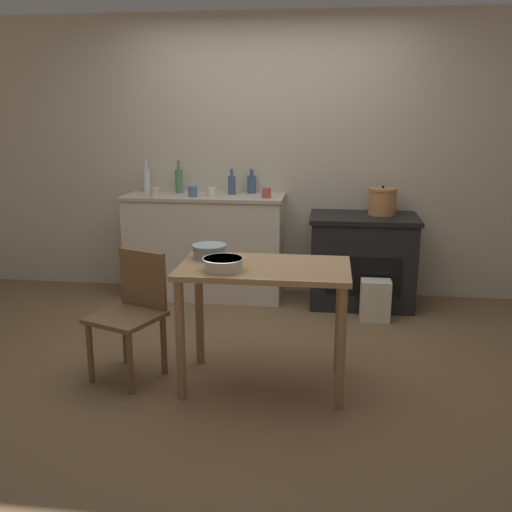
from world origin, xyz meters
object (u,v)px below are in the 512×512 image
flour_sack (375,300)px  cup_center (212,192)px  bottle_far_left (252,184)px  cup_center_right (154,192)px  stock_pot (382,201)px  bottle_mid_left (232,185)px  cup_right (266,193)px  chair (132,310)px  cup_mid_right (193,191)px  bottle_center_left (147,179)px  stove (362,260)px  work_table (264,287)px  mixing_bowl_small (223,263)px  mixing_bowl_large (209,250)px  bottle_left (179,181)px

flour_sack → cup_center: size_ratio=4.27×
bottle_far_left → cup_center_right: bearing=-156.4°
stock_pot → cup_center_right: bearing=-174.5°
bottle_mid_left → cup_right: size_ratio=2.59×
chair → cup_mid_right: bearing=109.9°
cup_center → cup_mid_right: size_ratio=0.86×
bottle_center_left → flour_sack: bearing=-16.4°
stove → cup_mid_right: cup_mid_right is taller
flour_sack → cup_center_right: 2.13m
work_table → cup_right: size_ratio=11.66×
flour_sack → bottle_center_left: bearing=163.6°
cup_right → bottle_mid_left: bearing=153.9°
cup_center_right → cup_right: size_ratio=0.95×
cup_center → stock_pot: bearing=2.3°
stock_pot → cup_center: bearing=-177.7°
stove → cup_center_right: cup_center_right is taller
work_table → cup_right: 1.66m
work_table → cup_right: cup_right is taller
bottle_center_left → cup_mid_right: bottle_center_left is taller
work_table → bottle_far_left: size_ratio=4.74×
cup_center → flour_sack: bearing=-16.1°
bottle_mid_left → bottle_center_left: (-0.83, 0.09, 0.02)m
stock_pot → bottle_center_left: bottle_center_left is taller
chair → bottle_mid_left: bottle_mid_left is taller
stock_pot → cup_right: (-1.01, -0.11, 0.07)m
bottle_center_left → cup_right: 1.19m
stove → stock_pot: stock_pot is taller
work_table → mixing_bowl_small: bearing=-150.0°
bottle_center_left → cup_center: size_ratio=3.65×
stove → mixing_bowl_small: 2.07m
mixing_bowl_large → bottle_far_left: bottle_far_left is taller
work_table → bottle_center_left: size_ratio=3.53×
chair → bottle_far_left: 2.02m
bottle_center_left → bottle_mid_left: bearing=-6.1°
stove → cup_mid_right: size_ratio=9.92×
cup_mid_right → stove: bearing=2.8°
cup_mid_right → cup_center_right: bearing=-169.7°
cup_right → cup_mid_right: bearing=-178.2°
stove → bottle_far_left: bearing=167.7°
stock_pot → cup_center_right: stock_pot is taller
mixing_bowl_small → bottle_center_left: size_ratio=0.84×
mixing_bowl_small → cup_right: cup_right is taller
chair → bottle_mid_left: (0.36, 1.75, 0.60)m
stove → bottle_mid_left: (-1.19, 0.11, 0.64)m
cup_center → cup_right: 0.50m
work_table → cup_center_right: 1.95m
chair → mixing_bowl_small: mixing_bowl_small is taller
stock_pot → cup_center_right: size_ratio=3.06×
mixing_bowl_small → cup_right: size_ratio=2.78×
bottle_left → cup_right: bearing=-13.5°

